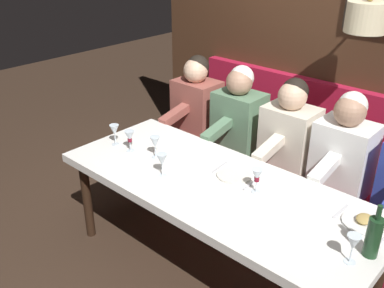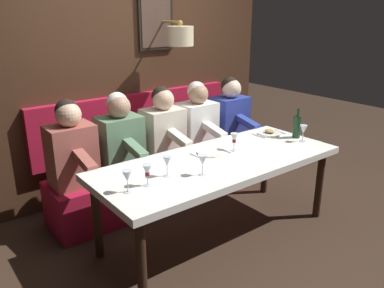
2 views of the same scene
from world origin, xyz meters
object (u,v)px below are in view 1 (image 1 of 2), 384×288
object	(u,v)px
dining_table	(216,192)
wine_glass_2	(257,176)
diner_middle	(289,131)
wine_glass_0	(353,243)
diner_farthest	(196,102)
wine_glass_4	(114,131)
wine_glass_3	(130,137)
wine_glass_1	(162,160)
diner_near	(344,149)
diner_far	(238,115)
wine_glass_5	(155,143)
wine_bottle	(373,236)

from	to	relation	value
dining_table	wine_glass_2	world-z (taller)	wine_glass_2
diner_middle	wine_glass_0	distance (m)	1.39
diner_farthest	wine_glass_0	distance (m)	2.18
wine_glass_4	wine_glass_3	bearing A→B (deg)	-87.55
wine_glass_1	diner_near	bearing A→B (deg)	-36.78
diner_near	wine_glass_4	bearing A→B (deg)	124.73
diner_middle	diner_far	world-z (taller)	same
wine_glass_1	wine_glass_2	size ratio (longest dim) A/B	1.00
diner_middle	diner_near	bearing A→B (deg)	-90.00
diner_near	wine_glass_5	xyz separation A→B (m)	(-0.90, 1.01, 0.04)
dining_table	diner_far	size ratio (longest dim) A/B	2.79
wine_glass_2	diner_farthest	bearing A→B (deg)	56.70
diner_farthest	wine_glass_0	world-z (taller)	diner_farthest
diner_middle	wine_glass_5	distance (m)	1.06
wine_glass_2	wine_glass_4	xyz separation A→B (m)	(-0.17, 1.18, 0.00)
diner_far	wine_bottle	distance (m)	1.75
wine_glass_2	wine_glass_5	world-z (taller)	same
diner_farthest	diner_near	bearing A→B (deg)	-90.00
wine_glass_2	wine_glass_4	distance (m)	1.20
dining_table	diner_near	xyz separation A→B (m)	(0.88, -0.46, 0.14)
wine_glass_0	wine_glass_5	size ratio (longest dim) A/B	1.00
diner_middle	wine_bottle	world-z (taller)	diner_middle
diner_middle	wine_glass_1	distance (m)	1.11
dining_table	wine_glass_5	distance (m)	0.58
wine_glass_4	wine_glass_5	bearing A→B (deg)	-80.38
wine_glass_5	wine_glass_2	bearing A→B (deg)	-82.64
dining_table	diner_far	world-z (taller)	diner_far
diner_far	wine_glass_0	bearing A→B (deg)	-125.09
dining_table	diner_near	size ratio (longest dim) A/B	2.79
wine_glass_1	wine_glass_5	world-z (taller)	same
diner_farthest	wine_glass_1	xyz separation A→B (m)	(-1.05, -0.63, 0.04)
diner_near	dining_table	bearing A→B (deg)	152.52
diner_farthest	wine_glass_4	size ratio (longest dim) A/B	4.82
dining_table	wine_glass_3	bearing A→B (deg)	95.64
wine_glass_2	dining_table	bearing A→B (deg)	108.75
wine_glass_5	diner_middle	bearing A→B (deg)	-32.15
wine_glass_1	wine_glass_5	bearing A→B (deg)	56.31
diner_middle	wine_bottle	xyz separation A→B (m)	(-0.90, -1.01, 0.04)
wine_glass_4	wine_bottle	xyz separation A→B (m)	(0.07, -1.95, -0.00)
wine_glass_4	wine_glass_5	size ratio (longest dim) A/B	1.00
wine_bottle	wine_glass_0	bearing A→B (deg)	156.55
diner_far	wine_glass_1	distance (m)	1.06
wine_glass_1	wine_glass_3	bearing A→B (deg)	77.87
diner_middle	wine_glass_2	distance (m)	0.83
diner_farthest	wine_glass_2	distance (m)	1.45
dining_table	wine_glass_5	xyz separation A→B (m)	(-0.02, 0.55, 0.18)
diner_near	diner_middle	xyz separation A→B (m)	(0.00, 0.45, 0.00)
diner_middle	wine_glass_4	bearing A→B (deg)	135.60
diner_near	wine_glass_1	world-z (taller)	diner_near
diner_middle	wine_glass_1	xyz separation A→B (m)	(-1.05, 0.34, 0.04)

